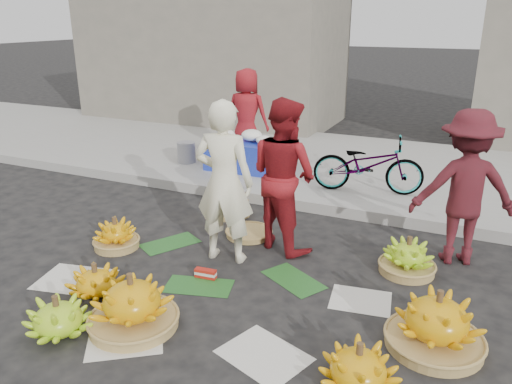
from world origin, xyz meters
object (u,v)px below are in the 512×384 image
at_px(vendor_cream, 224,183).
at_px(bicycle, 368,165).
at_px(banana_bunch_0, 96,281).
at_px(banana_bunch_4, 436,322).
at_px(flower_table, 243,153).

xyz_separation_m(vendor_cream, bicycle, (0.98, 2.45, -0.34)).
distance_m(banana_bunch_0, vendor_cream, 1.58).
height_order(banana_bunch_0, vendor_cream, vendor_cream).
bearing_deg(banana_bunch_0, bicycle, 64.36).
relative_size(banana_bunch_0, vendor_cream, 0.38).
distance_m(banana_bunch_0, banana_bunch_4, 3.03).
relative_size(banana_bunch_0, bicycle, 0.43).
bearing_deg(flower_table, bicycle, -10.24).
relative_size(banana_bunch_4, flower_table, 0.68).
relative_size(banana_bunch_0, flower_table, 0.57).
xyz_separation_m(banana_bunch_4, flower_table, (-3.35, 3.43, 0.16)).
bearing_deg(banana_bunch_0, flower_table, 95.16).
bearing_deg(banana_bunch_0, banana_bunch_4, 9.31).
bearing_deg(banana_bunch_4, banana_bunch_0, -170.69).
distance_m(banana_bunch_0, bicycle, 4.04).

